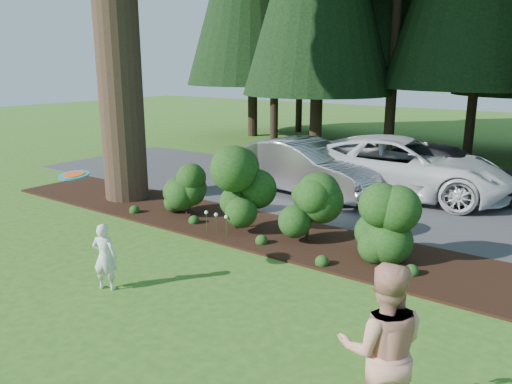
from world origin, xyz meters
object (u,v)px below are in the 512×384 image
at_px(car_dark_suv, 443,169).
at_px(frisbee, 74,175).
at_px(adult, 382,349).
at_px(car_white_suv, 400,167).
at_px(car_silver_wagon, 305,167).
at_px(child, 105,257).

height_order(car_dark_suv, frisbee, frisbee).
bearing_deg(adult, car_white_suv, -98.28).
bearing_deg(car_white_suv, car_dark_suv, -44.51).
bearing_deg(car_white_suv, frisbee, 158.45).
bearing_deg(car_silver_wagon, car_white_suv, -51.79).
xyz_separation_m(car_dark_suv, adult, (2.49, -11.04, 0.23)).
distance_m(car_silver_wagon, frisbee, 8.11).
bearing_deg(adult, car_dark_suv, -104.62).
bearing_deg(frisbee, car_silver_wagon, 90.94).
xyz_separation_m(car_silver_wagon, child, (0.55, -7.85, -0.24)).
bearing_deg(adult, car_silver_wagon, -82.38).
height_order(car_silver_wagon, car_white_suv, car_white_suv).
xyz_separation_m(car_white_suv, car_dark_suv, (0.90, 1.21, -0.16)).
xyz_separation_m(car_silver_wagon, adult, (5.85, -8.37, 0.13)).
distance_m(car_white_suv, adult, 10.40).
relative_size(adult, frisbee, 3.78).
distance_m(car_dark_suv, child, 10.88).
bearing_deg(car_white_suv, adult, -168.73).
xyz_separation_m(car_silver_wagon, frisbee, (0.13, -8.02, 1.20)).
xyz_separation_m(car_silver_wagon, car_white_suv, (2.46, 1.46, 0.06)).
bearing_deg(car_dark_suv, child, 168.20).
distance_m(car_white_suv, child, 9.50).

